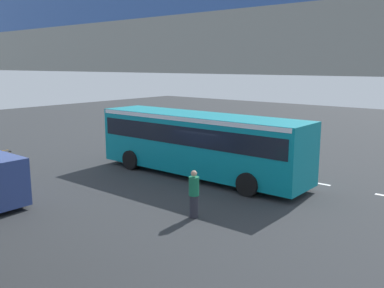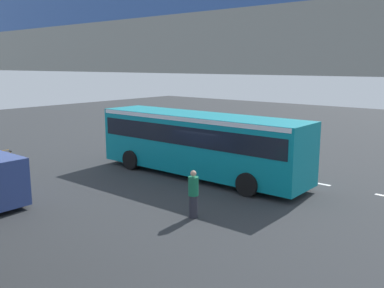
{
  "view_description": "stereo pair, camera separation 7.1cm",
  "coord_description": "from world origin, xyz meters",
  "views": [
    {
      "loc": [
        -12.0,
        16.03,
        5.57
      ],
      "look_at": [
        1.28,
        -0.07,
        1.6
      ],
      "focal_mm": 39.18,
      "sensor_mm": 36.0,
      "label": 1
    },
    {
      "loc": [
        -12.06,
        15.99,
        5.57
      ],
      "look_at": [
        1.28,
        -0.07,
        1.6
      ],
      "focal_mm": 39.18,
      "sensor_mm": 36.0,
      "label": 2
    }
  ],
  "objects": [
    {
      "name": "lane_dash_right",
      "position": [
        4.0,
        -2.65,
        0.0
      ],
      "size": [
        2.0,
        0.2,
        0.01
      ],
      "primitive_type": "cube",
      "color": "silver",
      "rests_on": "ground"
    },
    {
      "name": "pedestrian",
      "position": [
        -2.69,
        4.63,
        0.89
      ],
      "size": [
        0.38,
        0.38,
        1.79
      ],
      "color": "#2D2D38",
      "rests_on": "ground"
    },
    {
      "name": "ground",
      "position": [
        0.0,
        0.0,
        0.0
      ],
      "size": [
        80.0,
        80.0,
        0.0
      ],
      "primitive_type": "plane",
      "color": "#2D3033"
    },
    {
      "name": "lane_dash_rightmost",
      "position": [
        8.0,
        -2.65,
        0.0
      ],
      "size": [
        2.0,
        0.2,
        0.01
      ],
      "primitive_type": "cube",
      "color": "silver",
      "rests_on": "ground"
    },
    {
      "name": "city_bus",
      "position": [
        0.84,
        -0.09,
        1.88
      ],
      "size": [
        11.54,
        2.85,
        3.15
      ],
      "color": "#0C8493",
      "rests_on": "ground"
    },
    {
      "name": "lane_dash_left",
      "position": [
        -4.0,
        -2.65,
        0.0
      ],
      "size": [
        2.0,
        0.2,
        0.01
      ],
      "primitive_type": "cube",
      "color": "silver",
      "rests_on": "ground"
    },
    {
      "name": "bicycle_orange",
      "position": [
        9.97,
        5.18,
        0.37
      ],
      "size": [
        1.77,
        0.44,
        0.96
      ],
      "color": "black",
      "rests_on": "ground"
    },
    {
      "name": "lane_dash_centre",
      "position": [
        0.0,
        -2.65,
        0.0
      ],
      "size": [
        2.0,
        0.2,
        0.01
      ],
      "primitive_type": "cube",
      "color": "silver",
      "rests_on": "ground"
    },
    {
      "name": "traffic_sign",
      "position": [
        -2.48,
        -3.19,
        1.89
      ],
      "size": [
        0.08,
        0.6,
        2.8
      ],
      "color": "slate",
      "rests_on": "ground"
    }
  ]
}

